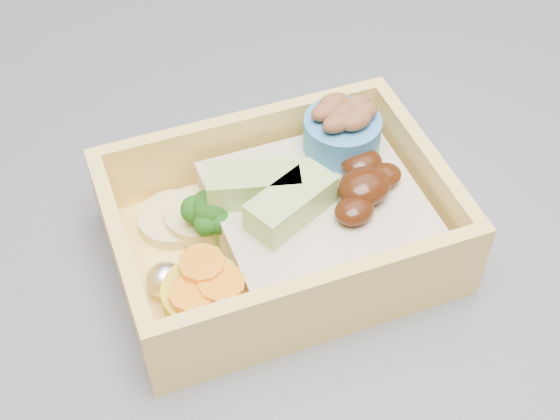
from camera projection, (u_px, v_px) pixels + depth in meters
bento_box at (289, 219)px, 0.41m from camera, size 0.19×0.15×0.06m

